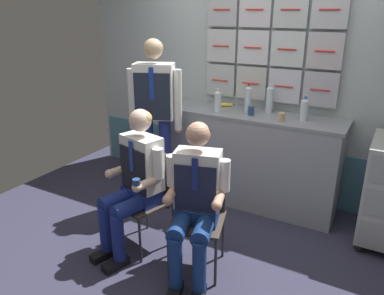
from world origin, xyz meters
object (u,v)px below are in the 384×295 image
at_px(crew_member_right, 195,198).
at_px(coffee_cup_spare, 281,117).
at_px(snack_banana, 226,105).
at_px(crew_member_left, 135,178).
at_px(sparkling_bottle_green, 304,109).
at_px(folding_chair_left, 151,189).
at_px(folding_chair_right, 200,206).
at_px(crew_member_standing, 155,110).

distance_m(crew_member_right, coffee_cup_spare, 1.28).
bearing_deg(snack_banana, crew_member_left, -96.57).
bearing_deg(crew_member_left, sparkling_bottle_green, 51.69).
relative_size(folding_chair_left, crew_member_left, 0.68).
xyz_separation_m(sparkling_bottle_green, snack_banana, (-0.85, 0.12, -0.09)).
distance_m(crew_member_right, snack_banana, 1.55).
bearing_deg(snack_banana, folding_chair_right, -73.52).
relative_size(crew_member_standing, coffee_cup_spare, 21.93).
height_order(crew_member_left, snack_banana, crew_member_left).
bearing_deg(crew_member_left, crew_member_right, -4.84).
height_order(folding_chair_left, crew_member_right, crew_member_right).
xyz_separation_m(folding_chair_left, crew_member_left, (-0.04, -0.16, 0.16)).
bearing_deg(crew_member_standing, sparkling_bottle_green, 20.75).
distance_m(crew_member_left, sparkling_bottle_green, 1.69).
relative_size(folding_chair_left, folding_chair_right, 1.00).
bearing_deg(crew_member_right, coffee_cup_spare, 78.33).
xyz_separation_m(folding_chair_right, coffee_cup_spare, (0.29, 1.05, 0.51)).
bearing_deg(crew_member_left, snack_banana, 83.43).
bearing_deg(snack_banana, coffee_cup_spare, -19.72).
relative_size(crew_member_standing, snack_banana, 9.86).
relative_size(crew_member_left, sparkling_bottle_green, 5.40).
bearing_deg(folding_chair_left, sparkling_bottle_green, 49.21).
relative_size(sparkling_bottle_green, coffee_cup_spare, 2.92).
bearing_deg(folding_chair_right, coffee_cup_spare, 74.34).
height_order(folding_chair_left, sparkling_bottle_green, sparkling_bottle_green).
bearing_deg(folding_chair_left, crew_member_left, -104.82).
distance_m(folding_chair_left, sparkling_bottle_green, 1.59).
bearing_deg(folding_chair_left, snack_banana, 84.49).
bearing_deg(sparkling_bottle_green, coffee_cup_spare, -144.19).
height_order(crew_member_right, snack_banana, crew_member_right).
bearing_deg(sparkling_bottle_green, crew_member_standing, -159.25).
relative_size(crew_member_right, crew_member_standing, 0.71).
height_order(folding_chair_left, crew_member_standing, crew_member_standing).
relative_size(crew_member_left, crew_member_standing, 0.72).
distance_m(crew_member_left, coffee_cup_spare, 1.47).
xyz_separation_m(crew_member_left, snack_banana, (0.16, 1.40, 0.33)).
bearing_deg(crew_member_right, folding_chair_right, 106.21).
height_order(crew_member_standing, sparkling_bottle_green, crew_member_standing).
relative_size(folding_chair_left, sparkling_bottle_green, 3.66).
bearing_deg(snack_banana, crew_member_standing, -127.77).
height_order(crew_member_right, coffee_cup_spare, crew_member_right).
bearing_deg(crew_member_right, crew_member_left, 175.16).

